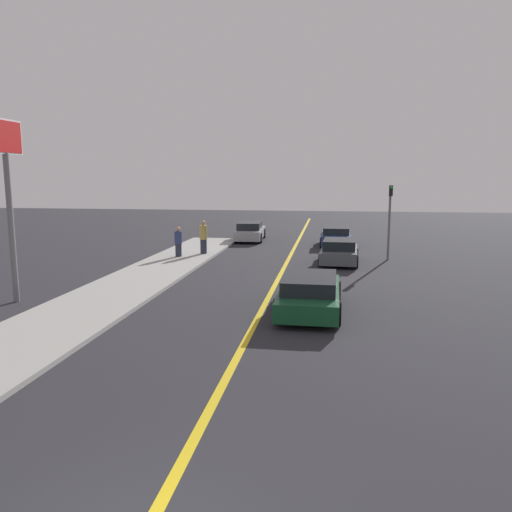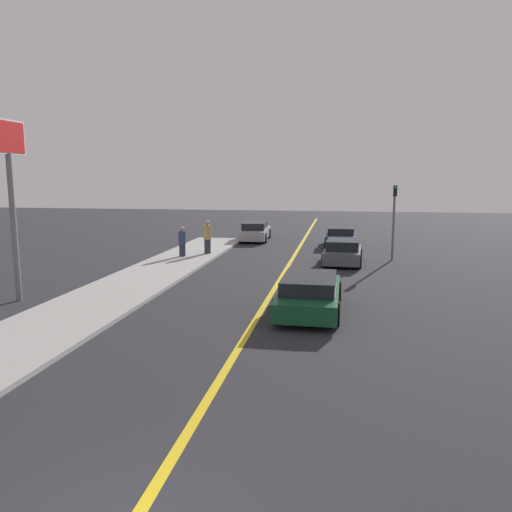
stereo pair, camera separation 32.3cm
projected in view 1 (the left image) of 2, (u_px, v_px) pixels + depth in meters
road_center_line at (282, 271)px, 23.12m from camera, size 0.20×60.00×0.01m
sidewalk_left at (137, 281)px, 20.48m from camera, size 3.23×28.93×0.13m
car_near_right_lane at (310, 293)px, 16.09m from camera, size 2.04×4.75×1.21m
car_ahead_center at (339, 252)px, 25.10m from camera, size 2.05×4.02×1.23m
car_far_distant at (336, 236)px, 31.51m from camera, size 1.93×3.86×1.20m
car_parked_left_lot at (250, 231)px, 34.25m from camera, size 2.02×4.70×1.27m
pedestrian_near_curb at (178, 242)px, 26.40m from camera, size 0.39×0.39×1.60m
pedestrian_mid_group at (203, 237)px, 27.41m from camera, size 0.42×0.42×1.83m
traffic_light at (390, 214)px, 25.82m from camera, size 0.18×0.40×3.89m
roadside_sign at (7, 169)px, 16.69m from camera, size 0.20×1.80×6.22m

